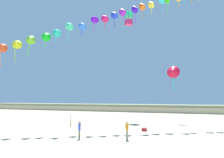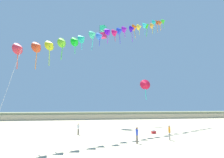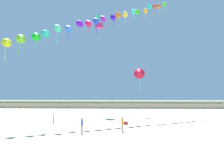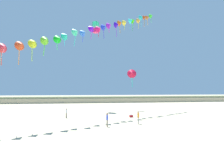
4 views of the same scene
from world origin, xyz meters
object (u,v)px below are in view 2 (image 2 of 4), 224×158
object	(u,v)px
person_near_left	(137,134)
large_kite_low_lead	(145,84)
beach_cooler	(154,132)
person_near_right	(78,128)
large_kite_mid_trail	(103,32)
person_mid_center	(169,132)

from	to	relation	value
person_near_left	large_kite_low_lead	world-z (taller)	large_kite_low_lead
beach_cooler	person_near_right	bearing A→B (deg)	175.27
beach_cooler	person_near_left	bearing A→B (deg)	-124.87
person_near_right	person_near_left	bearing A→B (deg)	-53.34
person_near_right	beach_cooler	bearing A→B (deg)	-4.73
person_near_right	beach_cooler	xyz separation A→B (m)	(10.35, -0.86, -0.66)
large_kite_low_lead	large_kite_mid_trail	distance (m)	13.93
person_near_left	beach_cooler	size ratio (longest dim) A/B	2.85
person_near_right	large_kite_low_lead	distance (m)	17.59
person_near_left	large_kite_low_lead	xyz separation A→B (m)	(7.51, 16.76, 7.15)
person_near_left	person_near_right	distance (m)	9.47
large_kite_low_lead	beach_cooler	distance (m)	13.06
person_mid_center	beach_cooler	distance (m)	5.63
person_near_left	large_kite_mid_trail	bearing A→B (deg)	91.59
person_mid_center	beach_cooler	bearing A→B (deg)	85.08
person_near_left	person_near_right	xyz separation A→B (m)	(-5.65, 7.59, -0.08)
person_near_left	large_kite_mid_trail	distance (m)	26.62
person_near_right	beach_cooler	distance (m)	10.40
person_mid_center	large_kite_mid_trail	distance (m)	26.19
large_kite_mid_trail	beach_cooler	size ratio (longest dim) A/B	4.46
person_near_left	person_mid_center	bearing A→B (deg)	15.64
person_near_right	large_kite_mid_trail	size ratio (longest dim) A/B	0.59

